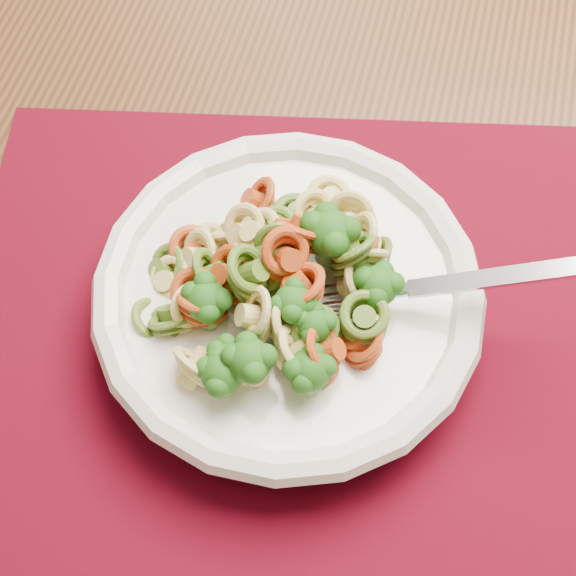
{
  "coord_description": "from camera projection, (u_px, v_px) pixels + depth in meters",
  "views": [
    {
      "loc": [
        -0.13,
        -0.99,
        1.19
      ],
      "look_at": [
        -0.14,
        -0.77,
        0.78
      ],
      "focal_mm": 50.0,
      "sensor_mm": 36.0,
      "label": 1
    }
  ],
  "objects": [
    {
      "name": "dining_table",
      "position": [
        281.0,
        202.0,
        0.67
      ],
      "size": [
        1.59,
        1.18,
        0.74
      ],
      "rotation": [
        0.0,
        0.0,
        -0.19
      ],
      "color": "#593119",
      "rests_on": "ground"
    },
    {
      "name": "placemat",
      "position": [
        307.0,
        330.0,
        0.5
      ],
      "size": [
        0.44,
        0.35,
        0.0
      ],
      "primitive_type": "cube",
      "rotation": [
        0.0,
        0.0,
        0.01
      ],
      "color": "#530310",
      "rests_on": "dining_table"
    },
    {
      "name": "pasta_bowl",
      "position": [
        288.0,
        298.0,
        0.48
      ],
      "size": [
        0.23,
        0.23,
        0.04
      ],
      "color": "silver",
      "rests_on": "placemat"
    },
    {
      "name": "pasta_broccoli_heap",
      "position": [
        288.0,
        283.0,
        0.46
      ],
      "size": [
        0.2,
        0.2,
        0.06
      ],
      "primitive_type": null,
      "color": "#E3C970",
      "rests_on": "pasta_bowl"
    },
    {
      "name": "fork",
      "position": [
        366.0,
        295.0,
        0.46
      ],
      "size": [
        0.18,
        0.03,
        0.08
      ],
      "primitive_type": null,
      "rotation": [
        0.0,
        -0.35,
        0.02
      ],
      "color": "silver",
      "rests_on": "pasta_bowl"
    }
  ]
}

